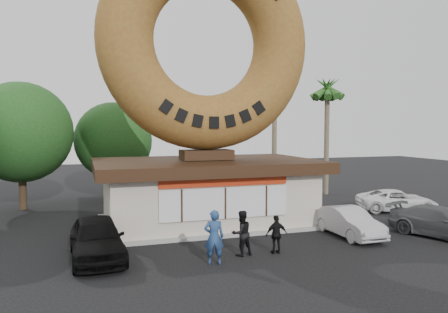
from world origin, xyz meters
name	(u,v)px	position (x,y,z in m)	size (l,w,h in m)	color
ground	(249,255)	(0.00, 0.00, 0.00)	(90.00, 90.00, 0.00)	black
donut_shop	(207,189)	(0.00, 5.98, 1.77)	(11.20, 7.20, 3.80)	beige
giant_donut	(206,42)	(0.00, 6.00, 9.23)	(10.85, 10.85, 2.77)	olive
tree_west	(21,132)	(-9.50, 13.00, 4.64)	(6.00, 6.00, 7.65)	#473321
tree_mid	(114,141)	(-4.00, 15.00, 4.02)	(5.20, 5.20, 6.63)	#473321
palm_near	(275,80)	(7.50, 14.00, 8.41)	(2.60, 2.60, 9.75)	#726651
palm_far	(327,92)	(11.00, 12.50, 7.48)	(2.60, 2.60, 8.75)	#726651
street_lamp	(143,134)	(-1.86, 16.00, 4.48)	(2.11, 0.20, 8.00)	#59595E
person_left	(214,237)	(-1.59, -0.60, 1.00)	(0.73, 0.48, 1.99)	navy
person_center	(241,233)	(-0.27, 0.08, 0.88)	(0.85, 0.66, 1.76)	black
person_right	(276,234)	(1.13, -0.09, 0.76)	(0.89, 0.37, 1.52)	black
car_black	(97,238)	(-5.62, 1.34, 0.80)	(1.90, 4.71, 1.61)	black
car_silver	(349,222)	(5.40, 1.34, 0.66)	(1.39, 3.98, 1.31)	#A7A7AC
car_grey	(442,222)	(9.29, -0.12, 0.68)	(1.90, 4.67, 1.35)	#4D5052
car_white	(397,200)	(11.56, 5.55, 0.63)	(2.10, 4.54, 1.26)	white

